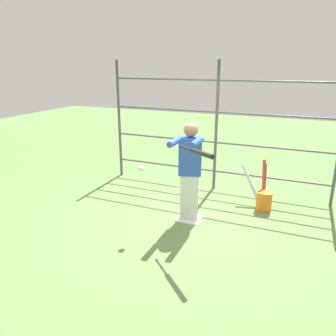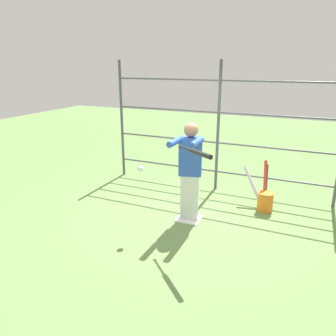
{
  "view_description": "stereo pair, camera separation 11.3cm",
  "coord_description": "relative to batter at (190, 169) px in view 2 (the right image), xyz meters",
  "views": [
    {
      "loc": [
        -1.68,
        4.9,
        2.6
      ],
      "look_at": [
        0.28,
        0.27,
        0.98
      ],
      "focal_mm": 35.0,
      "sensor_mm": 36.0,
      "label": 1
    },
    {
      "loc": [
        -1.78,
        4.86,
        2.6
      ],
      "look_at": [
        0.28,
        0.27,
        0.98
      ],
      "focal_mm": 35.0,
      "sensor_mm": 36.0,
      "label": 2
    }
  ],
  "objects": [
    {
      "name": "batter",
      "position": [
        0.0,
        0.0,
        0.0
      ],
      "size": [
        0.42,
        0.65,
        1.69
      ],
      "color": "silver",
      "rests_on": "ground"
    },
    {
      "name": "ground_plane",
      "position": [
        0.0,
        -0.02,
        -0.92
      ],
      "size": [
        24.0,
        24.0,
        0.0
      ],
      "primitive_type": "plane",
      "color": "#608447"
    },
    {
      "name": "bat_bucket",
      "position": [
        -1.12,
        -0.95,
        -0.68
      ],
      "size": [
        0.67,
        0.58,
        0.88
      ],
      "color": "orange",
      "rests_on": "ground"
    },
    {
      "name": "fence_backstop",
      "position": [
        0.0,
        -1.62,
        0.42
      ],
      "size": [
        4.67,
        0.06,
        2.66
      ],
      "color": "#4C4C51",
      "rests_on": "ground"
    },
    {
      "name": "softball_in_flight",
      "position": [
        0.57,
        0.65,
        0.13
      ],
      "size": [
        0.1,
        0.1,
        0.1
      ],
      "color": "white"
    },
    {
      "name": "home_plate",
      "position": [
        0.0,
        -0.02,
        -0.91
      ],
      "size": [
        0.4,
        0.4,
        0.02
      ],
      "color": "white",
      "rests_on": "ground"
    },
    {
      "name": "baseball_bat_swinging",
      "position": [
        -0.4,
        0.79,
        0.53
      ],
      "size": [
        0.7,
        0.63,
        0.12
      ],
      "color": "black"
    }
  ]
}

